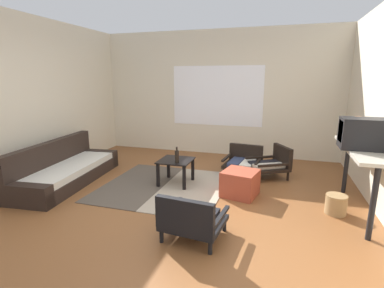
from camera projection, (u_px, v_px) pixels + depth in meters
name	position (u px, v px, depth m)	size (l,w,h in m)	color
ground_plane	(167.00, 208.00, 3.84)	(7.80, 7.80, 0.00)	brown
far_wall_with_window	(218.00, 94.00, 6.39)	(5.60, 0.13, 2.70)	beige
side_wall_left	(16.00, 100.00, 4.59)	(0.12, 6.60, 2.70)	beige
area_rug	(164.00, 186.00, 4.61)	(1.88, 1.90, 0.01)	#4C4238
couch	(65.00, 170.00, 4.76)	(0.94, 2.15, 0.68)	black
coffee_table	(176.00, 165.00, 4.66)	(0.52, 0.53, 0.40)	black
armchair_by_window	(243.00, 161.00, 5.27)	(0.69, 0.64, 0.48)	black
armchair_striped_foreground	(192.00, 219.00, 3.04)	(0.68, 0.63, 0.53)	black
armchair_corner	(272.00, 163.00, 5.00)	(0.80, 0.77, 0.54)	black
ottoman_orange	(240.00, 183.00, 4.22)	(0.47, 0.47, 0.37)	#993D28
console_shelf	(361.00, 156.00, 3.57)	(0.38, 1.49, 0.85)	#B2AD9E
crt_television	(365.00, 134.00, 3.44)	(0.55, 0.34, 0.37)	black
clay_vase	(356.00, 132.00, 3.85)	(0.19, 0.19, 0.34)	#A87047
glass_bottle	(177.00, 156.00, 4.45)	(0.06, 0.06, 0.25)	black
wicker_basket	(336.00, 204.00, 3.66)	(0.26, 0.26, 0.25)	#9E7A4C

